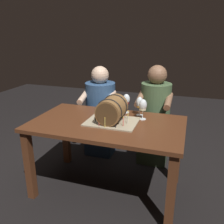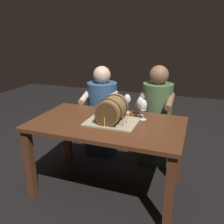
{
  "view_description": "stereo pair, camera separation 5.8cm",
  "coord_description": "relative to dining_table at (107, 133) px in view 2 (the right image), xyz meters",
  "views": [
    {
      "loc": [
        0.7,
        -1.95,
        1.53
      ],
      "look_at": [
        0.04,
        0.02,
        0.83
      ],
      "focal_mm": 38.42,
      "sensor_mm": 36.0,
      "label": 1
    },
    {
      "loc": [
        0.75,
        -1.93,
        1.53
      ],
      "look_at": [
        0.04,
        0.02,
        0.83
      ],
      "focal_mm": 38.42,
      "sensor_mm": 36.0,
      "label": 2
    }
  ],
  "objects": [
    {
      "name": "ground_plane",
      "position": [
        0.0,
        0.0,
        -0.62
      ],
      "size": [
        8.0,
        8.0,
        0.0
      ],
      "primitive_type": "plane",
      "color": "black"
    },
    {
      "name": "dining_table",
      "position": [
        0.0,
        0.0,
        0.0
      ],
      "size": [
        1.41,
        0.82,
        0.73
      ],
      "color": "#562D19",
      "rests_on": "ground"
    },
    {
      "name": "barrel_cake",
      "position": [
        0.04,
        0.02,
        0.22
      ],
      "size": [
        0.47,
        0.36,
        0.25
      ],
      "color": "tan",
      "rests_on": "dining_table"
    },
    {
      "name": "wine_glass_white",
      "position": [
        0.3,
        0.18,
        0.24
      ],
      "size": [
        0.07,
        0.07,
        0.2
      ],
      "color": "white",
      "rests_on": "dining_table"
    },
    {
      "name": "wine_glass_amber",
      "position": [
        0.24,
        0.28,
        0.23
      ],
      "size": [
        0.07,
        0.07,
        0.19
      ],
      "color": "white",
      "rests_on": "dining_table"
    },
    {
      "name": "wine_glass_empty",
      "position": [
        -0.08,
        0.33,
        0.24
      ],
      "size": [
        0.07,
        0.07,
        0.18
      ],
      "color": "white",
      "rests_on": "dining_table"
    },
    {
      "name": "wine_glass_red",
      "position": [
        0.1,
        0.33,
        0.24
      ],
      "size": [
        0.07,
        0.07,
        0.2
      ],
      "color": "white",
      "rests_on": "dining_table"
    },
    {
      "name": "person_seated_left",
      "position": [
        -0.34,
        0.71,
        -0.08
      ],
      "size": [
        0.42,
        0.5,
        1.13
      ],
      "color": "#1B2D46",
      "rests_on": "ground"
    },
    {
      "name": "person_seated_right",
      "position": [
        0.34,
        0.71,
        -0.07
      ],
      "size": [
        0.38,
        0.46,
        1.17
      ],
      "color": "#2A3A24",
      "rests_on": "ground"
    }
  ]
}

